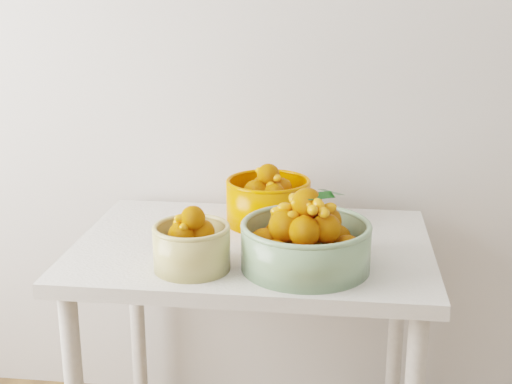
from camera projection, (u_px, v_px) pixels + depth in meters
The scene contains 4 objects.
table at pixel (253, 274), 2.04m from camera, with size 1.00×0.70×0.75m.
bowl_cream at pixel (191, 245), 1.82m from camera, with size 0.26×0.26×0.17m.
bowl_green at pixel (305, 241), 1.82m from camera, with size 0.34×0.34×0.22m.
bowl_orange at pixel (268, 200), 2.16m from camera, with size 0.32×0.32×0.18m.
Camera 1 is at (0.06, -0.27, 1.47)m, focal length 50.00 mm.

